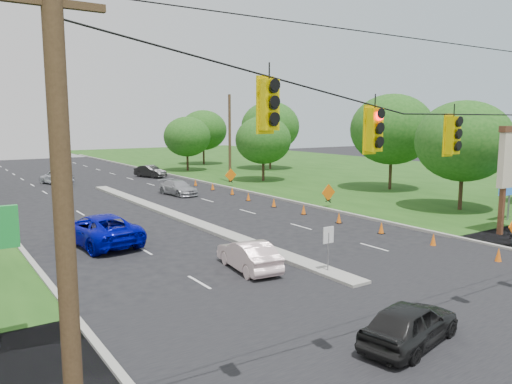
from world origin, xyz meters
TOP-DOWN VIEW (x-y plane):
  - ground at (0.00, 0.00)m, footprint 160.00×160.00m
  - grass_right at (30.00, 20.00)m, footprint 40.00×160.00m
  - cross_street at (0.00, 0.00)m, footprint 160.00×14.00m
  - curb_right at (10.10, 30.00)m, footprint 0.25×110.00m
  - median at (0.00, 21.00)m, footprint 1.00×34.00m
  - median_sign at (0.00, 6.00)m, footprint 0.55×0.06m
  - signal_span at (-0.05, -1.00)m, footprint 25.60×0.32m
  - utility_pole_far_right at (12.50, 35.00)m, footprint 0.28×0.28m
  - cone_0 at (7.66, 3.00)m, footprint 0.32×0.32m
  - cone_1 at (7.66, 6.50)m, footprint 0.32×0.32m
  - cone_2 at (7.66, 10.00)m, footprint 0.32×0.32m
  - cone_3 at (7.66, 13.50)m, footprint 0.32×0.32m
  - cone_4 at (7.66, 17.00)m, footprint 0.32×0.32m
  - cone_5 at (7.66, 20.50)m, footprint 0.32×0.32m
  - cone_6 at (7.66, 24.00)m, footprint 0.32×0.32m
  - cone_7 at (8.26, 27.50)m, footprint 0.32×0.32m
  - cone_8 at (8.26, 31.00)m, footprint 0.32×0.32m
  - cone_9 at (8.26, 34.50)m, footprint 0.32×0.32m
  - work_sign_1 at (10.80, 18.00)m, footprint 1.27×0.58m
  - work_sign_2 at (10.80, 32.00)m, footprint 1.27×0.58m
  - tree_7 at (18.00, 12.00)m, footprint 6.72×6.72m
  - tree_8 at (22.00, 22.00)m, footprint 7.56×7.56m
  - tree_9 at (16.00, 34.00)m, footprint 5.88×5.88m
  - tree_10 at (24.00, 44.00)m, footprint 7.56×7.56m
  - tree_11 at (20.00, 55.00)m, footprint 6.72×6.72m
  - tree_12 at (14.00, 48.00)m, footprint 5.88×5.88m
  - black_sedan at (-2.54, -0.32)m, footprint 4.11×2.36m
  - white_sedan at (-2.42, 8.40)m, footprint 1.86×4.11m
  - blue_pickup at (-6.48, 16.42)m, footprint 3.38×6.13m
  - silver_car_far at (4.31, 30.04)m, footprint 2.27×4.55m
  - silver_car_oncoming at (-2.80, 43.46)m, footprint 2.91×4.71m
  - dark_car_receding at (7.38, 43.97)m, footprint 2.71×4.31m

SIDE VIEW (x-z plane):
  - ground at x=0.00m, z-range 0.00..0.00m
  - grass_right at x=30.00m, z-range -0.03..0.03m
  - cross_street at x=0.00m, z-range -0.01..0.01m
  - curb_right at x=10.10m, z-range -0.08..0.08m
  - median at x=0.00m, z-range -0.09..0.09m
  - cone_0 at x=7.66m, z-range 0.00..0.70m
  - cone_1 at x=7.66m, z-range 0.00..0.70m
  - cone_2 at x=7.66m, z-range 0.00..0.70m
  - cone_3 at x=7.66m, z-range 0.00..0.70m
  - cone_4 at x=7.66m, z-range 0.00..0.70m
  - cone_5 at x=7.66m, z-range 0.00..0.70m
  - cone_6 at x=7.66m, z-range 0.00..0.70m
  - cone_7 at x=8.26m, z-range 0.00..0.70m
  - cone_8 at x=8.26m, z-range 0.00..0.70m
  - cone_9 at x=8.26m, z-range 0.00..0.70m
  - silver_car_far at x=4.31m, z-range 0.00..1.27m
  - white_sedan at x=-2.42m, z-range 0.00..1.31m
  - black_sedan at x=-2.54m, z-range 0.00..1.32m
  - dark_car_receding at x=7.38m, z-range 0.00..1.34m
  - silver_car_oncoming at x=-2.80m, z-range 0.00..1.50m
  - blue_pickup at x=-6.48m, z-range 0.00..1.63m
  - work_sign_1 at x=10.80m, z-range 0.41..1.78m
  - work_sign_2 at x=10.80m, z-range 0.41..1.78m
  - median_sign at x=0.00m, z-range 0.44..2.49m
  - tree_9 at x=16.00m, z-range 0.91..7.77m
  - tree_12 at x=14.00m, z-range 0.91..7.77m
  - utility_pole_far_right at x=12.50m, z-range 0.00..9.00m
  - tree_7 at x=18.00m, z-range 1.04..8.88m
  - tree_11 at x=20.00m, z-range 1.04..8.88m
  - signal_span at x=-0.05m, z-range 0.47..9.47m
  - tree_8 at x=22.00m, z-range 1.17..9.99m
  - tree_10 at x=24.00m, z-range 1.17..9.99m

